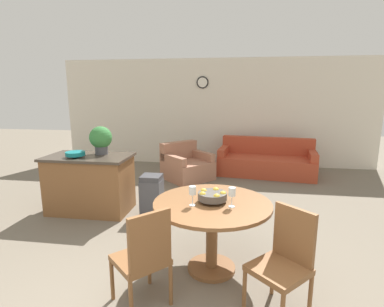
% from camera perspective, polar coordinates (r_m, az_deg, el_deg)
% --- Properties ---
extents(wall_back, '(8.00, 0.09, 2.70)m').
position_cam_1_polar(wall_back, '(7.76, 4.32, 7.77)').
color(wall_back, silver).
rests_on(wall_back, ground_plane).
extents(dining_table, '(1.22, 1.22, 0.76)m').
position_cam_1_polar(dining_table, '(3.19, 3.84, -12.13)').
color(dining_table, brown).
rests_on(dining_table, ground_plane).
extents(dining_chair_near_left, '(0.59, 0.59, 0.92)m').
position_cam_1_polar(dining_chair_near_left, '(2.74, -9.12, -18.54)').
color(dining_chair_near_left, brown).
rests_on(dining_chair_near_left, ground_plane).
extents(dining_chair_near_right, '(0.59, 0.59, 0.92)m').
position_cam_1_polar(dining_chair_near_right, '(2.78, 17.23, -18.48)').
color(dining_chair_near_right, brown).
rests_on(dining_chair_near_right, ground_plane).
extents(fruit_bowl, '(0.30, 0.30, 0.13)m').
position_cam_1_polar(fruit_bowl, '(3.10, 3.90, -8.01)').
color(fruit_bowl, '#4C4742').
rests_on(fruit_bowl, dining_table).
extents(wine_glass_left, '(0.07, 0.07, 0.20)m').
position_cam_1_polar(wine_glass_left, '(2.97, 0.09, -7.22)').
color(wine_glass_left, silver).
rests_on(wine_glass_left, dining_table).
extents(wine_glass_right, '(0.07, 0.07, 0.20)m').
position_cam_1_polar(wine_glass_right, '(2.97, 7.64, -7.39)').
color(wine_glass_right, silver).
rests_on(wine_glass_right, dining_table).
extents(kitchen_island, '(1.30, 0.75, 0.90)m').
position_cam_1_polar(kitchen_island, '(5.02, -18.83, -5.41)').
color(kitchen_island, brown).
rests_on(kitchen_island, ground_plane).
extents(teal_bowl, '(0.29, 0.29, 0.08)m').
position_cam_1_polar(teal_bowl, '(4.86, -21.34, -0.05)').
color(teal_bowl, '#147A7F').
rests_on(teal_bowl, kitchen_island).
extents(potted_plant, '(0.35, 0.35, 0.44)m').
position_cam_1_polar(potted_plant, '(4.94, -16.99, 2.70)').
color(potted_plant, '#4C4C51').
rests_on(potted_plant, kitchen_island).
extents(trash_bin, '(0.31, 0.31, 0.64)m').
position_cam_1_polar(trash_bin, '(4.67, -7.65, -7.93)').
color(trash_bin, '#47474C').
rests_on(trash_bin, ground_plane).
extents(couch, '(2.23, 1.23, 0.82)m').
position_cam_1_polar(couch, '(7.12, 13.95, -1.60)').
color(couch, '#B24228').
rests_on(couch, ground_plane).
extents(armchair, '(1.25, 1.25, 0.78)m').
position_cam_1_polar(armchair, '(6.55, -1.05, -2.50)').
color(armchair, '#A87056').
rests_on(armchair, ground_plane).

